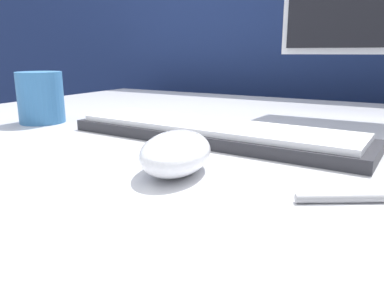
% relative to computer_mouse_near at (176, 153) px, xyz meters
% --- Properties ---
extents(partition_panel, '(5.00, 0.03, 1.14)m').
position_rel_computer_mouse_near_xyz_m(partition_panel, '(0.06, 0.85, -0.18)').
color(partition_panel, navy).
rests_on(partition_panel, ground_plane).
extents(computer_mouse_near, '(0.09, 0.12, 0.04)m').
position_rel_computer_mouse_near_xyz_m(computer_mouse_near, '(0.00, 0.00, 0.00)').
color(computer_mouse_near, white).
rests_on(computer_mouse_near, desk).
extents(keyboard, '(0.44, 0.13, 0.02)m').
position_rel_computer_mouse_near_xyz_m(keyboard, '(-0.04, 0.15, -0.01)').
color(keyboard, '#28282D').
rests_on(keyboard, desk).
extents(mug, '(0.08, 0.08, 0.09)m').
position_rel_computer_mouse_near_xyz_m(mug, '(-0.36, 0.13, 0.02)').
color(mug, teal).
rests_on(mug, desk).
extents(pen, '(0.12, 0.08, 0.01)m').
position_rel_computer_mouse_near_xyz_m(pen, '(0.19, 0.02, -0.02)').
color(pen, '#99999E').
rests_on(pen, desk).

